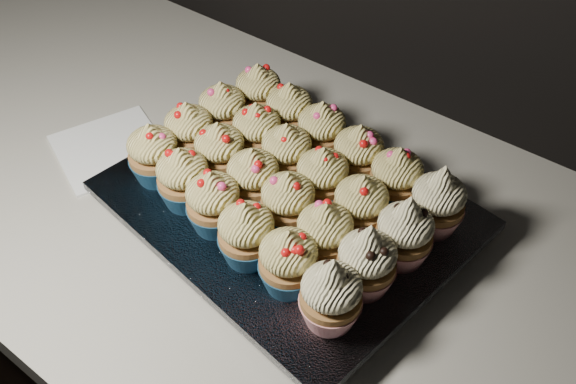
% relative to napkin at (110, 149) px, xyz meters
% --- Properties ---
extents(cabinet, '(2.40, 0.60, 0.86)m').
position_rel_napkin_xyz_m(cabinet, '(0.05, 0.04, -0.47)').
color(cabinet, black).
rests_on(cabinet, ground).
extents(worktop, '(2.44, 0.64, 0.04)m').
position_rel_napkin_xyz_m(worktop, '(0.05, 0.04, -0.02)').
color(worktop, beige).
rests_on(worktop, cabinet).
extents(napkin, '(0.18, 0.18, 0.00)m').
position_rel_napkin_xyz_m(napkin, '(0.00, 0.00, 0.00)').
color(napkin, white).
rests_on(napkin, worktop).
extents(baking_tray, '(0.41, 0.33, 0.02)m').
position_rel_napkin_xyz_m(baking_tray, '(0.27, 0.04, 0.01)').
color(baking_tray, black).
rests_on(baking_tray, worktop).
extents(foil_lining, '(0.44, 0.37, 0.01)m').
position_rel_napkin_xyz_m(foil_lining, '(0.27, 0.04, 0.03)').
color(foil_lining, silver).
rests_on(foil_lining, baking_tray).
extents(cupcake_0, '(0.06, 0.06, 0.08)m').
position_rel_napkin_xyz_m(cupcake_0, '(0.12, -0.02, 0.07)').
color(cupcake_0, navy).
rests_on(cupcake_0, foil_lining).
extents(cupcake_1, '(0.06, 0.06, 0.08)m').
position_rel_napkin_xyz_m(cupcake_1, '(0.18, -0.03, 0.07)').
color(cupcake_1, navy).
rests_on(cupcake_1, foil_lining).
extents(cupcake_2, '(0.06, 0.06, 0.08)m').
position_rel_napkin_xyz_m(cupcake_2, '(0.23, -0.04, 0.07)').
color(cupcake_2, navy).
rests_on(cupcake_2, foil_lining).
extents(cupcake_3, '(0.06, 0.06, 0.08)m').
position_rel_napkin_xyz_m(cupcake_3, '(0.29, -0.05, 0.07)').
color(cupcake_3, navy).
rests_on(cupcake_3, foil_lining).
extents(cupcake_4, '(0.06, 0.06, 0.08)m').
position_rel_napkin_xyz_m(cupcake_4, '(0.35, -0.05, 0.07)').
color(cupcake_4, navy).
rests_on(cupcake_4, foil_lining).
extents(cupcake_5, '(0.06, 0.06, 0.10)m').
position_rel_napkin_xyz_m(cupcake_5, '(0.41, -0.06, 0.07)').
color(cupcake_5, '#AA1723').
rests_on(cupcake_5, foil_lining).
extents(cupcake_6, '(0.06, 0.06, 0.08)m').
position_rel_napkin_xyz_m(cupcake_6, '(0.13, 0.03, 0.07)').
color(cupcake_6, navy).
rests_on(cupcake_6, foil_lining).
extents(cupcake_7, '(0.06, 0.06, 0.08)m').
position_rel_napkin_xyz_m(cupcake_7, '(0.18, 0.03, 0.07)').
color(cupcake_7, navy).
rests_on(cupcake_7, foil_lining).
extents(cupcake_8, '(0.06, 0.06, 0.08)m').
position_rel_napkin_xyz_m(cupcake_8, '(0.24, 0.02, 0.07)').
color(cupcake_8, navy).
rests_on(cupcake_8, foil_lining).
extents(cupcake_9, '(0.06, 0.06, 0.08)m').
position_rel_napkin_xyz_m(cupcake_9, '(0.30, 0.01, 0.07)').
color(cupcake_9, navy).
rests_on(cupcake_9, foil_lining).
extents(cupcake_10, '(0.06, 0.06, 0.08)m').
position_rel_napkin_xyz_m(cupcake_10, '(0.36, -0.00, 0.07)').
color(cupcake_10, navy).
rests_on(cupcake_10, foil_lining).
extents(cupcake_11, '(0.06, 0.06, 0.10)m').
position_rel_napkin_xyz_m(cupcake_11, '(0.41, -0.01, 0.07)').
color(cupcake_11, '#AA1723').
rests_on(cupcake_11, foil_lining).
extents(cupcake_12, '(0.06, 0.06, 0.08)m').
position_rel_napkin_xyz_m(cupcake_12, '(0.13, 0.09, 0.07)').
color(cupcake_12, navy).
rests_on(cupcake_12, foil_lining).
extents(cupcake_13, '(0.06, 0.06, 0.08)m').
position_rel_napkin_xyz_m(cupcake_13, '(0.19, 0.09, 0.07)').
color(cupcake_13, navy).
rests_on(cupcake_13, foil_lining).
extents(cupcake_14, '(0.06, 0.06, 0.08)m').
position_rel_napkin_xyz_m(cupcake_14, '(0.25, 0.08, 0.07)').
color(cupcake_14, navy).
rests_on(cupcake_14, foil_lining).
extents(cupcake_15, '(0.06, 0.06, 0.08)m').
position_rel_napkin_xyz_m(cupcake_15, '(0.31, 0.07, 0.07)').
color(cupcake_15, navy).
rests_on(cupcake_15, foil_lining).
extents(cupcake_16, '(0.06, 0.06, 0.08)m').
position_rel_napkin_xyz_m(cupcake_16, '(0.37, 0.06, 0.07)').
color(cupcake_16, navy).
rests_on(cupcake_16, foil_lining).
extents(cupcake_17, '(0.06, 0.06, 0.10)m').
position_rel_napkin_xyz_m(cupcake_17, '(0.42, 0.05, 0.07)').
color(cupcake_17, '#AA1723').
rests_on(cupcake_17, foil_lining).
extents(cupcake_18, '(0.06, 0.06, 0.08)m').
position_rel_napkin_xyz_m(cupcake_18, '(0.14, 0.15, 0.07)').
color(cupcake_18, navy).
rests_on(cupcake_18, foil_lining).
extents(cupcake_19, '(0.06, 0.06, 0.08)m').
position_rel_napkin_xyz_m(cupcake_19, '(0.20, 0.14, 0.07)').
color(cupcake_19, navy).
rests_on(cupcake_19, foil_lining).
extents(cupcake_20, '(0.06, 0.06, 0.08)m').
position_rel_napkin_xyz_m(cupcake_20, '(0.26, 0.14, 0.07)').
color(cupcake_20, navy).
rests_on(cupcake_20, foil_lining).
extents(cupcake_21, '(0.06, 0.06, 0.08)m').
position_rel_napkin_xyz_m(cupcake_21, '(0.32, 0.13, 0.07)').
color(cupcake_21, navy).
rests_on(cupcake_21, foil_lining).
extents(cupcake_22, '(0.06, 0.06, 0.08)m').
position_rel_napkin_xyz_m(cupcake_22, '(0.37, 0.12, 0.07)').
color(cupcake_22, navy).
rests_on(cupcake_22, foil_lining).
extents(cupcake_23, '(0.06, 0.06, 0.10)m').
position_rel_napkin_xyz_m(cupcake_23, '(0.43, 0.11, 0.07)').
color(cupcake_23, '#AA1723').
rests_on(cupcake_23, foil_lining).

